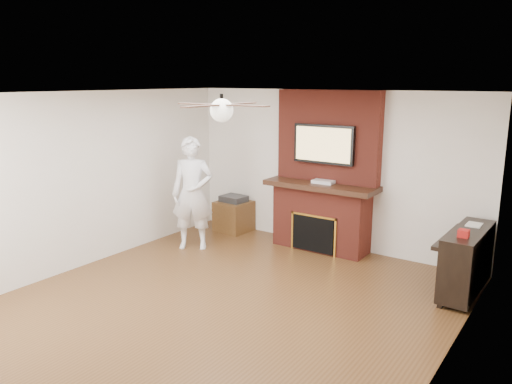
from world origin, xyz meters
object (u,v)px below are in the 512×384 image
Objects in this scene: fireplace at (324,187)px; side_table at (234,215)px; person at (192,193)px; piano at (466,260)px.

fireplace is 3.90× the size of side_table.
side_table is (-1.73, -0.07, -0.70)m from fireplace.
person is 1.26m from side_table.
person is (-1.70, -1.18, -0.10)m from fireplace.
fireplace is 1.87m from side_table.
piano is (4.03, -0.50, 0.15)m from side_table.
person is 2.79× the size of side_table.
fireplace is 2.07m from person.
person reaches higher than piano.
side_table is (-0.03, 1.11, -0.60)m from person.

